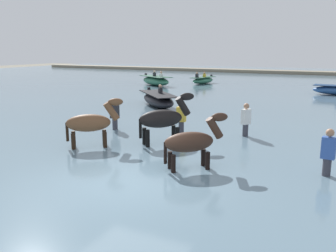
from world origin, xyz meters
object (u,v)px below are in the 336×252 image
Objects in this scene: person_onlooker_right at (115,118)px; boat_mid_outer at (158,100)px; person_wading_mid at (181,122)px; boat_far_offshore at (203,80)px; horse_trailing_bay at (91,124)px; horse_flank_black at (163,120)px; person_spectator_far at (246,124)px; boat_distant_west at (156,81)px; horse_lead_dark_bay at (192,144)px; person_wading_close at (327,159)px.

boat_mid_outer is at bearing 101.82° from person_onlooker_right.
person_wading_mid is (2.57, 0.56, 0.00)m from person_onlooker_right.
boat_far_offshore is at bearing 108.73° from person_wading_mid.
boat_far_offshore is (-4.46, 21.38, -0.43)m from horse_trailing_bay.
horse_trailing_bay is 0.66× the size of boat_far_offshore.
horse_trailing_bay is 1.22× the size of person_onlooker_right.
person_spectator_far is at bearing 46.74° from horse_flank_black.
boat_distant_west reaches higher than person_onlooker_right.
person_spectator_far and person_wading_mid have the same top height.
horse_flank_black reaches higher than horse_lead_dark_bay.
horse_flank_black is 0.69× the size of boat_far_offshore.
boat_far_offshore is (-8.15, 21.94, -0.38)m from horse_lead_dark_bay.
boat_distant_west is at bearing 119.16° from horse_flank_black.
person_onlooker_right is at bearing -167.76° from person_wading_mid.
person_spectator_far is 4.28m from person_wading_close.
boat_distant_west is at bearing -133.60° from boat_far_offshore.
person_onlooker_right is (3.66, -18.92, 0.13)m from boat_far_offshore.
person_spectator_far is (8.48, -17.76, 0.13)m from boat_far_offshore.
person_wading_mid is (9.28, -15.16, 0.04)m from boat_distant_west.
horse_trailing_bay is 1.22× the size of person_spectator_far.
person_onlooker_right is (-0.80, 2.45, -0.31)m from horse_trailing_bay.
person_wading_close and person_wading_mid have the same top height.
boat_mid_outer is 2.23× the size of person_wading_close.
person_wading_close is (3.19, 1.00, -0.25)m from horse_lead_dark_bay.
horse_trailing_bay is 1.22× the size of person_wading_close.
boat_distant_west is 2.38× the size of person_spectator_far.
person_onlooker_right and person_wading_close have the same top height.
horse_lead_dark_bay is 3.36m from person_wading_close.
horse_lead_dark_bay is 23.41m from boat_far_offshore.
horse_flank_black reaches higher than boat_far_offshore.
person_wading_mid is at bearing 12.24° from person_onlooker_right.
horse_flank_black is (-1.81, 1.91, 0.12)m from horse_lead_dark_bay.
person_spectator_far is at bearing -37.84° from boat_mid_outer.
horse_flank_black is 7.99m from boat_mid_outer.
boat_distant_west is 2.38× the size of person_wading_mid.
horse_flank_black is 1.28× the size of person_wading_close.
boat_distant_west is 17.78m from person_wading_mid.
horse_trailing_bay is at bearing -76.30° from boat_mid_outer.
boat_far_offshore is at bearing 110.37° from horse_lead_dark_bay.
person_onlooker_right is (1.23, -5.85, 0.08)m from boat_mid_outer.
person_spectator_far is at bearing -64.49° from boat_far_offshore.
boat_mid_outer is at bearing 103.70° from horse_trailing_bay.
boat_mid_outer is (-2.02, 8.30, -0.38)m from horse_trailing_bay.
horse_trailing_bay reaches higher than person_spectator_far.
horse_flank_black is 0.58× the size of boat_mid_outer.
horse_flank_black is at bearing -60.84° from boat_distant_west.
horse_flank_black reaches higher than boat_distant_west.
person_onlooker_right is at bearing 165.28° from person_wading_close.
person_wading_close is at bearing -14.72° from person_onlooker_right.
person_wading_close is at bearing -61.56° from boat_far_offshore.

